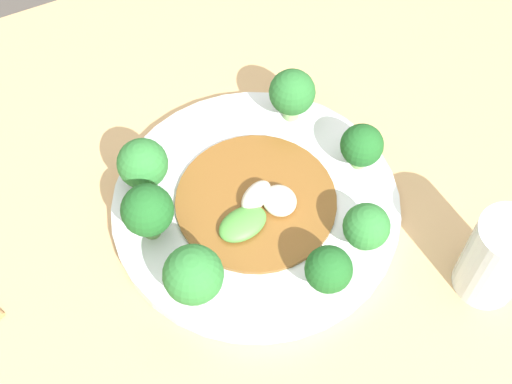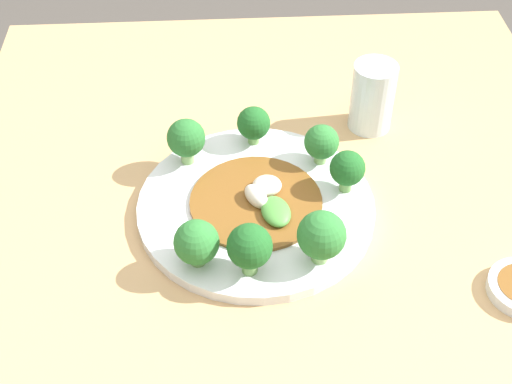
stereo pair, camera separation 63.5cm
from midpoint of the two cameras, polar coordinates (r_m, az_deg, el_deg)
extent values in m
cube|color=tan|center=(1.11, 15.86, -16.63)|extent=(1.06, 0.90, 0.71)
cylinder|color=silver|center=(0.80, 22.60, -5.88)|extent=(0.31, 0.31, 0.02)
cylinder|color=#89B76B|center=(0.82, 30.96, -8.17)|extent=(0.02, 0.02, 0.02)
sphere|color=#2D7533|center=(0.80, 31.81, -7.32)|extent=(0.05, 0.05, 0.05)
cylinder|color=#89B76B|center=(0.73, 20.42, -13.02)|extent=(0.02, 0.02, 0.02)
sphere|color=#2D7533|center=(0.70, 21.23, -12.06)|extent=(0.06, 0.06, 0.06)
cylinder|color=#70A356|center=(0.74, 15.75, -8.06)|extent=(0.02, 0.02, 0.02)
sphere|color=#1E5B23|center=(0.71, 16.36, -6.94)|extent=(0.05, 0.05, 0.05)
cylinder|color=#70A356|center=(0.79, 29.41, -11.57)|extent=(0.02, 0.02, 0.02)
sphere|color=#1E5B23|center=(0.76, 30.31, -10.75)|extent=(0.05, 0.05, 0.05)
cylinder|color=#7AAD5B|center=(0.86, 29.27, -2.06)|extent=(0.02, 0.02, 0.02)
sphere|color=#1E5B23|center=(0.85, 30.01, -1.13)|extent=(0.05, 0.05, 0.05)
cylinder|color=#70A356|center=(0.77, 14.15, -3.94)|extent=(0.02, 0.02, 0.01)
sphere|color=#2D7533|center=(0.74, 14.61, -2.86)|extent=(0.06, 0.06, 0.06)
cylinder|color=#89B76B|center=(0.86, 23.83, 1.86)|extent=(0.02, 0.02, 0.02)
sphere|color=#286B2D|center=(0.84, 24.56, 3.09)|extent=(0.05, 0.05, 0.05)
cylinder|color=brown|center=(0.80, 22.84, -5.54)|extent=(0.18, 0.18, 0.01)
ellipsoid|color=#4C933D|center=(0.77, 22.59, -7.51)|extent=(0.06, 0.05, 0.02)
ellipsoid|color=silver|center=(0.80, 24.81, -5.51)|extent=(0.04, 0.04, 0.02)
ellipsoid|color=silver|center=(0.79, 23.08, -5.22)|extent=(0.05, 0.04, 0.02)
cylinder|color=silver|center=(0.86, 39.71, -8.81)|extent=(0.06, 0.06, 0.11)
camera|label=1|loc=(0.32, 97.34, -12.25)|focal=50.00mm
camera|label=2|loc=(0.32, -82.66, 12.25)|focal=50.00mm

